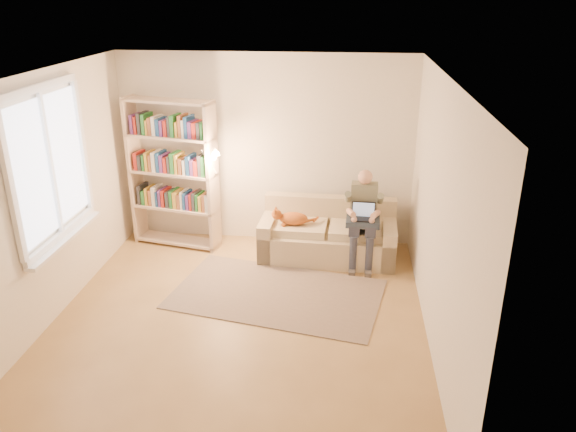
# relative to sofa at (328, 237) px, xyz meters

# --- Properties ---
(floor) EXTENTS (4.50, 4.50, 0.00)m
(floor) POSITION_rel_sofa_xyz_m (-0.89, -1.74, -0.27)
(floor) COLOR olive
(floor) RESTS_ON ground
(ceiling) EXTENTS (4.00, 4.50, 0.02)m
(ceiling) POSITION_rel_sofa_xyz_m (-0.89, -1.74, 2.33)
(ceiling) COLOR white
(ceiling) RESTS_ON wall_back
(wall_left) EXTENTS (0.02, 4.50, 2.60)m
(wall_left) POSITION_rel_sofa_xyz_m (-2.89, -1.74, 1.03)
(wall_left) COLOR silver
(wall_left) RESTS_ON floor
(wall_right) EXTENTS (0.02, 4.50, 2.60)m
(wall_right) POSITION_rel_sofa_xyz_m (1.11, -1.74, 1.03)
(wall_right) COLOR silver
(wall_right) RESTS_ON floor
(wall_back) EXTENTS (4.00, 0.02, 2.60)m
(wall_back) POSITION_rel_sofa_xyz_m (-0.89, 0.51, 1.03)
(wall_back) COLOR silver
(wall_back) RESTS_ON floor
(wall_front) EXTENTS (4.00, 0.02, 2.60)m
(wall_front) POSITION_rel_sofa_xyz_m (-0.89, -3.99, 1.03)
(wall_front) COLOR silver
(wall_front) RESTS_ON floor
(window) EXTENTS (0.12, 1.52, 1.69)m
(window) POSITION_rel_sofa_xyz_m (-2.84, -1.54, 1.10)
(window) COLOR white
(window) RESTS_ON wall_left
(sofa) EXTENTS (1.80, 0.86, 0.75)m
(sofa) POSITION_rel_sofa_xyz_m (0.00, 0.00, 0.00)
(sofa) COLOR #C4B18A
(sofa) RESTS_ON floor
(person) EXTENTS (0.35, 0.55, 1.24)m
(person) POSITION_rel_sofa_xyz_m (0.44, -0.16, 0.43)
(person) COLOR gray
(person) RESTS_ON sofa
(cat) EXTENTS (0.58, 0.21, 0.21)m
(cat) POSITION_rel_sofa_xyz_m (-0.43, -0.10, 0.30)
(cat) COLOR orange
(cat) RESTS_ON sofa
(blanket) EXTENTS (0.43, 0.36, 0.08)m
(blanket) POSITION_rel_sofa_xyz_m (0.37, -0.26, 0.36)
(blanket) COLOR #283546
(blanket) RESTS_ON person
(laptop) EXTENTS (0.30, 0.25, 0.25)m
(laptop) POSITION_rel_sofa_xyz_m (0.37, -0.25, 0.45)
(laptop) COLOR black
(laptop) RESTS_ON blanket
(bookshelf) EXTENTS (1.34, 0.63, 2.05)m
(bookshelf) POSITION_rel_sofa_xyz_m (-2.11, 0.16, 0.86)
(bookshelf) COLOR beige
(bookshelf) RESTS_ON floor
(rug) EXTENTS (2.62, 1.85, 0.01)m
(rug) POSITION_rel_sofa_xyz_m (-0.55, -1.10, -0.27)
(rug) COLOR gray
(rug) RESTS_ON floor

